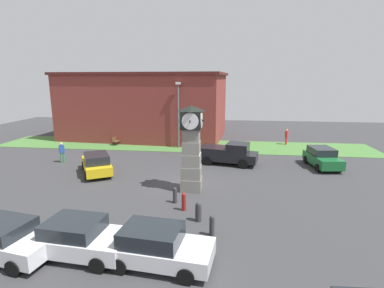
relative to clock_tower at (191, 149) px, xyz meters
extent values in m
plane|color=#38383A|center=(-0.44, 0.77, -2.73)|extent=(66.34, 66.34, 0.00)
cube|color=gray|center=(0.00, 0.00, -2.33)|extent=(1.30, 1.30, 0.81)
cube|color=gray|center=(0.00, 0.00, -1.52)|extent=(1.23, 1.23, 0.81)
cube|color=gray|center=(0.00, 0.00, -0.72)|extent=(1.15, 1.15, 0.81)
cube|color=gray|center=(0.00, 0.00, 0.09)|extent=(1.08, 1.08, 0.81)
cube|color=gray|center=(0.00, 0.00, 0.90)|extent=(1.00, 1.00, 0.81)
cube|color=black|center=(0.00, 0.00, 1.86)|extent=(1.24, 1.24, 1.13)
cylinder|color=white|center=(0.00, 0.64, 1.86)|extent=(1.01, 0.04, 1.01)
cube|color=black|center=(0.00, 0.67, 1.86)|extent=(0.06, 0.07, 0.23)
cube|color=black|center=(0.00, 0.67, 1.86)|extent=(0.04, 0.35, 0.22)
cylinder|color=white|center=(0.00, -0.64, 1.86)|extent=(1.01, 0.04, 1.01)
cube|color=black|center=(0.00, -0.67, 1.86)|extent=(0.06, 0.22, 0.15)
cube|color=black|center=(0.00, -0.67, 1.86)|extent=(0.04, 0.37, 0.18)
cylinder|color=white|center=(0.64, 0.00, 1.86)|extent=(0.04, 1.01, 1.01)
cube|color=black|center=(0.67, 0.00, 1.86)|extent=(0.13, 0.06, 0.23)
cube|color=black|center=(0.67, 0.00, 1.86)|extent=(0.37, 0.04, 0.18)
cylinder|color=white|center=(-0.64, 0.00, 1.86)|extent=(0.04, 1.01, 1.01)
cube|color=black|center=(-0.67, 0.00, 1.86)|extent=(0.23, 0.06, 0.05)
cube|color=black|center=(-0.67, 0.00, 1.86)|extent=(0.27, 0.04, 0.32)
pyramid|color=black|center=(0.00, 0.00, 2.59)|extent=(1.30, 1.30, 0.34)
cylinder|color=#333338|center=(1.66, -5.67, -2.30)|extent=(0.24, 0.24, 0.86)
sphere|color=#333338|center=(1.66, -5.67, -1.84)|extent=(0.21, 0.21, 0.21)
cylinder|color=#333338|center=(0.89, -4.31, -2.31)|extent=(0.32, 0.32, 0.84)
sphere|color=#333338|center=(0.89, -4.31, -1.85)|extent=(0.29, 0.29, 0.29)
cylinder|color=maroon|center=(-0.03, -3.15, -2.30)|extent=(0.25, 0.25, 0.87)
sphere|color=maroon|center=(-0.03, -3.15, -1.82)|extent=(0.22, 0.22, 0.22)
cylinder|color=#333338|center=(-0.69, -2.20, -2.34)|extent=(0.25, 0.25, 0.79)
sphere|color=#333338|center=(-0.69, -2.20, -1.91)|extent=(0.23, 0.23, 0.23)
cube|color=silver|center=(-6.44, -8.32, -2.12)|extent=(4.28, 2.65, 0.69)
cube|color=#1E2328|center=(-6.74, -8.27, -1.52)|extent=(2.48, 2.18, 0.51)
cylinder|color=black|center=(-5.06, -7.60, -2.41)|extent=(0.67, 0.33, 0.64)
cylinder|color=black|center=(-5.38, -9.46, -2.41)|extent=(0.67, 0.33, 0.64)
cylinder|color=black|center=(-7.50, -7.18, -2.41)|extent=(0.67, 0.33, 0.64)
cube|color=silver|center=(-3.54, -7.87, -2.12)|extent=(4.08, 2.31, 0.68)
cube|color=#1E2328|center=(-3.84, -7.84, -1.50)|extent=(2.30, 2.00, 0.55)
cylinder|color=black|center=(-2.25, -7.02, -2.41)|extent=(0.66, 0.27, 0.64)
cylinder|color=black|center=(-2.41, -8.91, -2.41)|extent=(0.66, 0.27, 0.64)
cylinder|color=black|center=(-4.68, -6.82, -2.41)|extent=(0.66, 0.27, 0.64)
cylinder|color=black|center=(-4.83, -8.71, -2.41)|extent=(0.66, 0.27, 0.64)
cube|color=silver|center=(-0.23, -8.11, -2.15)|extent=(4.30, 2.34, 0.63)
cube|color=#1E2328|center=(-0.54, -8.08, -1.52)|extent=(2.44, 1.99, 0.63)
cylinder|color=black|center=(1.14, -7.35, -2.41)|extent=(0.66, 0.29, 0.64)
cylinder|color=black|center=(0.94, -9.15, -2.41)|extent=(0.66, 0.29, 0.64)
cylinder|color=black|center=(-1.40, -7.08, -2.41)|extent=(0.66, 0.29, 0.64)
cylinder|color=black|center=(-1.60, -8.88, -2.41)|extent=(0.66, 0.29, 0.64)
cube|color=gold|center=(-7.66, 2.65, -2.13)|extent=(3.81, 4.74, 0.67)
cube|color=#1E2328|center=(-7.49, 2.36, -1.48)|extent=(2.68, 2.95, 0.63)
cylinder|color=black|center=(-9.10, 3.39, -2.41)|extent=(0.51, 0.66, 0.64)
cylinder|color=black|center=(-7.61, 4.27, -2.41)|extent=(0.51, 0.66, 0.64)
cylinder|color=black|center=(-7.71, 1.02, -2.41)|extent=(0.51, 0.66, 0.64)
cylinder|color=black|center=(-6.22, 1.90, -2.41)|extent=(0.51, 0.66, 0.64)
cube|color=#19602D|center=(9.96, 6.30, -2.08)|extent=(2.33, 4.13, 0.75)
cube|color=#1E2328|center=(9.92, 6.59, -1.42)|extent=(1.95, 2.36, 0.57)
cylinder|color=black|center=(10.98, 5.21, -2.41)|extent=(0.31, 0.66, 0.64)
cylinder|color=black|center=(9.28, 4.98, -2.41)|extent=(0.31, 0.66, 0.64)
cylinder|color=black|center=(10.65, 7.62, -2.41)|extent=(0.31, 0.66, 0.64)
cylinder|color=black|center=(8.94, 7.38, -2.41)|extent=(0.31, 0.66, 0.64)
cube|color=black|center=(2.28, 6.39, -2.03)|extent=(5.24, 2.94, 0.70)
cube|color=black|center=(3.12, 6.22, -1.28)|extent=(2.07, 2.19, 0.80)
cube|color=black|center=(1.31, 6.59, -1.50)|extent=(3.06, 2.49, 0.36)
cylinder|color=black|center=(3.92, 7.02, -2.33)|extent=(0.84, 0.44, 0.80)
cylinder|color=black|center=(3.54, 5.17, -2.33)|extent=(0.84, 0.44, 0.80)
cylinder|color=black|center=(1.02, 7.61, -2.33)|extent=(0.84, 0.44, 0.80)
cylinder|color=black|center=(0.64, 5.77, -2.33)|extent=(0.84, 0.44, 0.80)
cube|color=brown|center=(-9.64, 12.55, -2.28)|extent=(0.92, 1.68, 0.08)
cube|color=brown|center=(-9.88, 12.62, -2.03)|extent=(0.49, 1.56, 0.40)
cylinder|color=#262628|center=(-9.62, 11.88, -2.51)|extent=(0.06, 0.06, 0.45)
cylinder|color=#262628|center=(-9.27, 13.12, -2.51)|extent=(0.06, 0.06, 0.45)
cylinder|color=#262628|center=(-10.01, 11.99, -2.51)|extent=(0.06, 0.06, 0.45)
cylinder|color=#262628|center=(-9.66, 13.22, -2.51)|extent=(0.06, 0.06, 0.45)
cylinder|color=red|center=(8.66, 14.83, -2.30)|extent=(0.14, 0.14, 0.86)
cylinder|color=red|center=(8.56, 14.65, -2.30)|extent=(0.14, 0.14, 0.86)
cube|color=red|center=(8.61, 14.74, -1.54)|extent=(0.41, 0.47, 0.65)
sphere|color=tan|center=(8.61, 14.74, -1.10)|extent=(0.23, 0.23, 0.23)
cylinder|color=#338C4C|center=(-11.95, 5.04, -2.30)|extent=(0.14, 0.14, 0.87)
cylinder|color=#338C4C|center=(-11.81, 5.18, -2.30)|extent=(0.14, 0.14, 0.87)
cube|color=#264CA5|center=(-11.88, 5.11, -1.54)|extent=(0.45, 0.45, 0.65)
sphere|color=beige|center=(-11.88, 5.11, -1.09)|extent=(0.24, 0.24, 0.24)
cylinder|color=slate|center=(-2.80, 11.73, 0.53)|extent=(0.14, 0.14, 6.53)
cube|color=silver|center=(-2.80, 11.73, 3.92)|extent=(0.50, 0.24, 0.24)
cube|color=maroon|center=(-7.83, 17.90, 1.01)|extent=(19.25, 12.29, 7.48)
cube|color=#4F1E1B|center=(-7.83, 17.90, 4.90)|extent=(19.83, 12.66, 0.30)
cube|color=#477A38|center=(-2.65, 12.93, -2.71)|extent=(39.81, 6.11, 0.04)
camera|label=1|loc=(2.29, -18.30, 4.37)|focal=28.00mm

